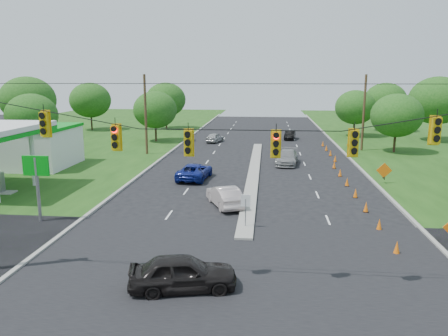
# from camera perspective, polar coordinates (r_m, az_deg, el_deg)

# --- Properties ---
(ground) EXTENTS (160.00, 160.00, 0.00)m
(ground) POSITION_cam_1_polar(r_m,az_deg,el_deg) (20.15, 1.92, -13.65)
(ground) COLOR black
(ground) RESTS_ON ground
(cross_street) EXTENTS (160.00, 14.00, 0.02)m
(cross_street) POSITION_cam_1_polar(r_m,az_deg,el_deg) (20.15, 1.92, -13.65)
(cross_street) COLOR black
(cross_street) RESTS_ON ground
(curb_left) EXTENTS (0.25, 110.00, 0.16)m
(curb_left) POSITION_cam_1_polar(r_m,az_deg,el_deg) (50.21, -7.37, 1.74)
(curb_left) COLOR gray
(curb_left) RESTS_ON ground
(curb_right) EXTENTS (0.25, 110.00, 0.16)m
(curb_right) POSITION_cam_1_polar(r_m,az_deg,el_deg) (49.74, 15.95, 1.29)
(curb_right) COLOR gray
(curb_right) RESTS_ON ground
(median) EXTENTS (1.00, 34.00, 0.18)m
(median) POSITION_cam_1_polar(r_m,az_deg,el_deg) (40.12, 3.89, -0.71)
(median) COLOR gray
(median) RESTS_ON ground
(median_sign) EXTENTS (0.55, 0.06, 2.05)m
(median_sign) POSITION_cam_1_polar(r_m,az_deg,el_deg) (25.23, 2.84, -4.79)
(median_sign) COLOR gray
(median_sign) RESTS_ON ground
(signal_span) EXTENTS (25.60, 0.32, 9.00)m
(signal_span) POSITION_cam_1_polar(r_m,az_deg,el_deg) (17.59, 1.65, -0.29)
(signal_span) COLOR #422D1C
(signal_span) RESTS_ON ground
(utility_pole_far_left) EXTENTS (0.28, 0.28, 9.00)m
(utility_pole_far_left) POSITION_cam_1_polar(r_m,az_deg,el_deg) (50.23, -10.20, 6.84)
(utility_pole_far_left) COLOR #422D1C
(utility_pole_far_left) RESTS_ON ground
(utility_pole_far_right) EXTENTS (0.28, 0.28, 9.00)m
(utility_pole_far_right) POSITION_cam_1_polar(r_m,az_deg,el_deg) (54.52, 17.80, 6.84)
(utility_pole_far_right) COLOR #422D1C
(utility_pole_far_right) RESTS_ON ground
(gas_station) EXTENTS (18.40, 19.70, 5.20)m
(gas_station) POSITION_cam_1_polar(r_m,az_deg,el_deg) (46.11, -26.96, 2.91)
(gas_station) COLOR white
(gas_station) RESTS_ON ground
(cone_0) EXTENTS (0.32, 0.32, 0.70)m
(cone_0) POSITION_cam_1_polar(r_m,az_deg,el_deg) (23.65, 21.64, -9.64)
(cone_0) COLOR orange
(cone_0) RESTS_ON ground
(cone_1) EXTENTS (0.32, 0.32, 0.70)m
(cone_1) POSITION_cam_1_polar(r_m,az_deg,el_deg) (26.83, 19.62, -6.96)
(cone_1) COLOR orange
(cone_1) RESTS_ON ground
(cone_2) EXTENTS (0.32, 0.32, 0.70)m
(cone_2) POSITION_cam_1_polar(r_m,az_deg,el_deg) (30.08, 18.06, -4.84)
(cone_2) COLOR orange
(cone_2) RESTS_ON ground
(cone_3) EXTENTS (0.32, 0.32, 0.70)m
(cone_3) POSITION_cam_1_polar(r_m,az_deg,el_deg) (33.38, 16.80, -3.14)
(cone_3) COLOR orange
(cone_3) RESTS_ON ground
(cone_4) EXTENTS (0.32, 0.32, 0.70)m
(cone_4) POSITION_cam_1_polar(r_m,az_deg,el_deg) (36.71, 15.78, -1.75)
(cone_4) COLOR orange
(cone_4) RESTS_ON ground
(cone_5) EXTENTS (0.32, 0.32, 0.70)m
(cone_5) POSITION_cam_1_polar(r_m,az_deg,el_deg) (40.08, 14.93, -0.59)
(cone_5) COLOR orange
(cone_5) RESTS_ON ground
(cone_6) EXTENTS (0.32, 0.32, 0.70)m
(cone_6) POSITION_cam_1_polar(r_m,az_deg,el_deg) (43.47, 14.21, 0.39)
(cone_6) COLOR orange
(cone_6) RESTS_ON ground
(cone_7) EXTENTS (0.32, 0.32, 0.70)m
(cone_7) POSITION_cam_1_polar(r_m,az_deg,el_deg) (46.96, 14.32, 1.21)
(cone_7) COLOR orange
(cone_7) RESTS_ON ground
(cone_8) EXTENTS (0.32, 0.32, 0.70)m
(cone_8) POSITION_cam_1_polar(r_m,az_deg,el_deg) (50.37, 13.74, 1.94)
(cone_8) COLOR orange
(cone_8) RESTS_ON ground
(cone_9) EXTENTS (0.32, 0.32, 0.70)m
(cone_9) POSITION_cam_1_polar(r_m,az_deg,el_deg) (53.79, 13.23, 2.57)
(cone_9) COLOR orange
(cone_9) RESTS_ON ground
(cone_10) EXTENTS (0.32, 0.32, 0.70)m
(cone_10) POSITION_cam_1_polar(r_m,az_deg,el_deg) (57.22, 12.79, 3.13)
(cone_10) COLOR orange
(cone_10) RESTS_ON ground
(work_sign_1) EXTENTS (1.27, 0.58, 1.37)m
(work_sign_1) POSITION_cam_1_polar(r_m,az_deg,el_deg) (38.18, 20.19, -0.38)
(work_sign_1) COLOR black
(work_sign_1) RESTS_ON ground
(work_sign_2) EXTENTS (1.27, 0.58, 1.37)m
(work_sign_2) POSITION_cam_1_polar(r_m,az_deg,el_deg) (51.64, 16.39, 2.87)
(work_sign_2) COLOR black
(work_sign_2) RESTS_ON ground
(tree_2) EXTENTS (5.88, 5.88, 6.86)m
(tree_2) POSITION_cam_1_polar(r_m,az_deg,el_deg) (55.45, -23.82, 6.31)
(tree_2) COLOR black
(tree_2) RESTS_ON ground
(tree_3) EXTENTS (7.56, 7.56, 8.82)m
(tree_3) POSITION_cam_1_polar(r_m,az_deg,el_deg) (67.01, -24.25, 8.11)
(tree_3) COLOR black
(tree_3) RESTS_ON ground
(tree_4) EXTENTS (6.72, 6.72, 7.84)m
(tree_4) POSITION_cam_1_polar(r_m,az_deg,el_deg) (76.06, -17.07, 8.47)
(tree_4) COLOR black
(tree_4) RESTS_ON ground
(tree_5) EXTENTS (5.88, 5.88, 6.86)m
(tree_5) POSITION_cam_1_polar(r_m,az_deg,el_deg) (60.25, -8.99, 7.51)
(tree_5) COLOR black
(tree_5) RESTS_ON ground
(tree_6) EXTENTS (6.72, 6.72, 7.84)m
(tree_6) POSITION_cam_1_polar(r_m,az_deg,el_deg) (75.23, -7.61, 8.84)
(tree_6) COLOR black
(tree_6) RESTS_ON ground
(tree_9) EXTENTS (5.88, 5.88, 6.86)m
(tree_9) POSITION_cam_1_polar(r_m,az_deg,el_deg) (54.41, 21.63, 6.40)
(tree_9) COLOR black
(tree_9) RESTS_ON ground
(tree_10) EXTENTS (7.56, 7.56, 8.82)m
(tree_10) POSITION_cam_1_polar(r_m,az_deg,el_deg) (66.30, 26.08, 7.93)
(tree_10) COLOR black
(tree_10) RESTS_ON ground
(tree_11) EXTENTS (6.72, 6.72, 7.84)m
(tree_11) POSITION_cam_1_polar(r_m,az_deg,el_deg) (75.64, 20.31, 8.24)
(tree_11) COLOR black
(tree_11) RESTS_ON ground
(tree_12) EXTENTS (5.88, 5.88, 6.86)m
(tree_12) POSITION_cam_1_polar(r_m,az_deg,el_deg) (67.54, 16.77, 7.61)
(tree_12) COLOR black
(tree_12) RESTS_ON ground
(black_sedan) EXTENTS (4.72, 2.68, 1.51)m
(black_sedan) POSITION_cam_1_polar(r_m,az_deg,el_deg) (18.54, -5.39, -13.47)
(black_sedan) COLOR black
(black_sedan) RESTS_ON ground
(white_sedan) EXTENTS (3.09, 4.53, 1.41)m
(white_sedan) POSITION_cam_1_polar(r_m,az_deg,el_deg) (29.83, 0.09, -3.67)
(white_sedan) COLOR #C1AFAD
(white_sedan) RESTS_ON ground
(blue_pickup) EXTENTS (2.79, 5.20, 1.39)m
(blue_pickup) POSITION_cam_1_polar(r_m,az_deg,el_deg) (37.76, -3.85, -0.42)
(blue_pickup) COLOR navy
(blue_pickup) RESTS_ON ground
(silver_car_far) EXTENTS (2.67, 5.20, 1.44)m
(silver_car_far) POSITION_cam_1_polar(r_m,az_deg,el_deg) (44.50, 8.25, 1.38)
(silver_car_far) COLOR gray
(silver_car_far) RESTS_ON ground
(silver_car_oncoming) EXTENTS (2.41, 3.99, 1.27)m
(silver_car_oncoming) POSITION_cam_1_polar(r_m,az_deg,el_deg) (59.34, -1.21, 4.00)
(silver_car_oncoming) COLOR #A6A6A6
(silver_car_oncoming) RESTS_ON ground
(dark_car_receding) EXTENTS (1.87, 4.08, 1.30)m
(dark_car_receding) POSITION_cam_1_polar(r_m,az_deg,el_deg) (62.84, 8.61, 4.31)
(dark_car_receding) COLOR black
(dark_car_receding) RESTS_ON ground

